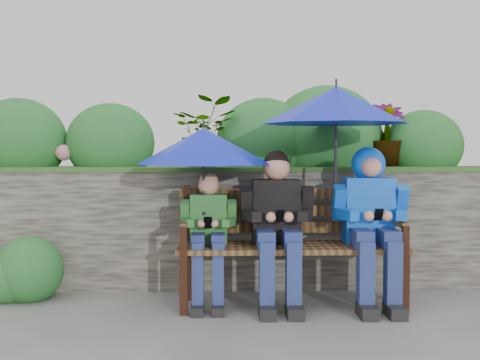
{
  "coord_description": "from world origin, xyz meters",
  "views": [
    {
      "loc": [
        -0.13,
        -4.38,
        1.19
      ],
      "look_at": [
        0.0,
        0.1,
        0.95
      ],
      "focal_mm": 45.0,
      "sensor_mm": 36.0,
      "label": 1
    }
  ],
  "objects_px": {
    "boy_right": "(371,213)",
    "umbrella_right": "(336,105)",
    "umbrella_left": "(204,146)",
    "boy_left": "(208,230)",
    "boy_middle": "(277,221)",
    "park_bench": "(290,237)"
  },
  "relations": [
    {
      "from": "boy_left",
      "to": "boy_right",
      "type": "relative_size",
      "value": 0.84
    },
    {
      "from": "boy_right",
      "to": "umbrella_right",
      "type": "relative_size",
      "value": 1.07
    },
    {
      "from": "park_bench",
      "to": "umbrella_right",
      "type": "xyz_separation_m",
      "value": [
        0.34,
        -0.02,
        1.0
      ]
    },
    {
      "from": "park_bench",
      "to": "boy_middle",
      "type": "bearing_deg",
      "value": -141.89
    },
    {
      "from": "boy_middle",
      "to": "umbrella_right",
      "type": "height_order",
      "value": "umbrella_right"
    },
    {
      "from": "boy_left",
      "to": "umbrella_left",
      "type": "bearing_deg",
      "value": 147.2
    },
    {
      "from": "umbrella_left",
      "to": "boy_middle",
      "type": "bearing_deg",
      "value": -4.05
    },
    {
      "from": "umbrella_left",
      "to": "park_bench",
      "type": "bearing_deg",
      "value": 3.97
    },
    {
      "from": "umbrella_left",
      "to": "umbrella_right",
      "type": "relative_size",
      "value": 0.9
    },
    {
      "from": "boy_right",
      "to": "boy_middle",
      "type": "bearing_deg",
      "value": -179.11
    },
    {
      "from": "boy_right",
      "to": "umbrella_left",
      "type": "distance_m",
      "value": 1.35
    },
    {
      "from": "boy_middle",
      "to": "boy_right",
      "type": "distance_m",
      "value": 0.71
    },
    {
      "from": "boy_left",
      "to": "umbrella_right",
      "type": "distance_m",
      "value": 1.34
    },
    {
      "from": "boy_middle",
      "to": "umbrella_left",
      "type": "xyz_separation_m",
      "value": [
        -0.55,
        0.04,
        0.55
      ]
    },
    {
      "from": "park_bench",
      "to": "umbrella_right",
      "type": "distance_m",
      "value": 1.05
    },
    {
      "from": "park_bench",
      "to": "boy_middle",
      "type": "height_order",
      "value": "boy_middle"
    },
    {
      "from": "boy_left",
      "to": "umbrella_right",
      "type": "bearing_deg",
      "value": 2.81
    },
    {
      "from": "boy_middle",
      "to": "boy_left",
      "type": "bearing_deg",
      "value": 178.14
    },
    {
      "from": "boy_left",
      "to": "umbrella_left",
      "type": "relative_size",
      "value": 1.0
    },
    {
      "from": "boy_middle",
      "to": "boy_right",
      "type": "bearing_deg",
      "value": 0.89
    },
    {
      "from": "park_bench",
      "to": "umbrella_right",
      "type": "relative_size",
      "value": 1.52
    },
    {
      "from": "park_bench",
      "to": "umbrella_left",
      "type": "bearing_deg",
      "value": -176.03
    }
  ]
}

